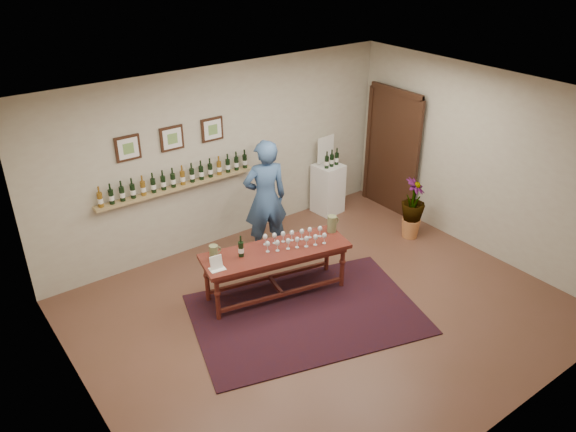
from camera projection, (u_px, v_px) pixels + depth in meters
ground at (324, 312)px, 7.43m from camera, size 6.00×6.00×0.00m
room_shell at (352, 156)px, 9.34m from camera, size 6.00×6.00×6.00m
rug at (306, 314)px, 7.38m from camera, size 3.33×2.67×0.02m
tasting_table at (276, 256)px, 7.53m from camera, size 2.09×1.04×0.71m
table_glasses at (295, 239)px, 7.57m from camera, size 1.23×0.67×0.17m
table_bottles at (240, 245)px, 7.30m from camera, size 0.29×0.20×0.29m
pitcher_left at (214, 253)px, 7.21m from camera, size 0.14×0.14×0.21m
pitcher_right at (332, 224)px, 7.87m from camera, size 0.19×0.19×0.24m
menu_card at (216, 262)px, 7.03m from camera, size 0.21×0.16×0.18m
display_pedestal at (328, 188)px, 9.83m from camera, size 0.48×0.48×0.88m
pedestal_bottles at (332, 159)px, 9.51m from camera, size 0.28×0.10×0.28m
info_sign at (326, 149)px, 9.59m from camera, size 0.37×0.05×0.51m
potted_plant at (413, 209)px, 8.98m from camera, size 0.63×0.63×0.87m
person at (265, 198)px, 8.37m from camera, size 0.77×0.61×1.84m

